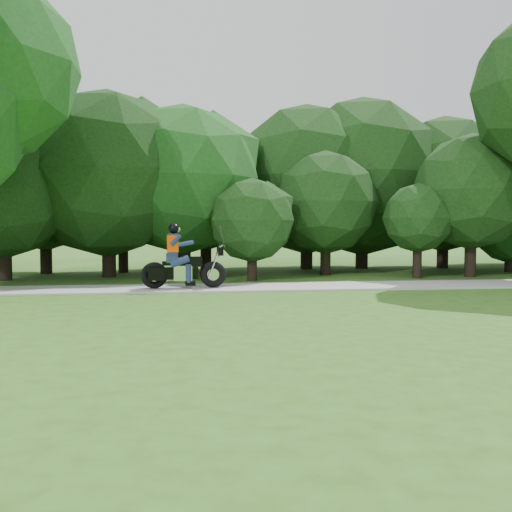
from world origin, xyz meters
name	(u,v)px	position (x,y,z in m)	size (l,w,h in m)	color
ground	(393,338)	(0.00, 0.00, 0.00)	(100.00, 100.00, 0.00)	#355618
walkway	(296,287)	(0.00, 8.00, 0.03)	(60.00, 2.20, 0.06)	#9C9C97
tree_line	(319,185)	(2.30, 14.41, 3.63)	(39.44, 10.81, 7.59)	black
touring_motorcycle	(179,265)	(-3.58, 7.78, 0.76)	(2.52, 0.75, 1.92)	black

